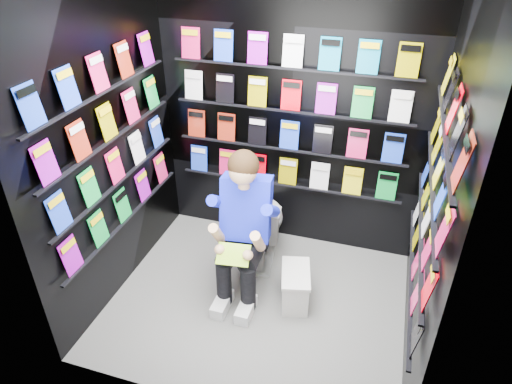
% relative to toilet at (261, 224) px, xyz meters
% --- Properties ---
extents(floor, '(2.40, 2.40, 0.00)m').
position_rel_toilet_xyz_m(floor, '(0.15, -0.60, -0.37)').
color(floor, slate).
rests_on(floor, ground).
extents(wall_back, '(2.40, 0.04, 2.60)m').
position_rel_toilet_xyz_m(wall_back, '(0.15, 0.40, 0.93)').
color(wall_back, black).
rests_on(wall_back, floor).
extents(wall_front, '(2.40, 0.04, 2.60)m').
position_rel_toilet_xyz_m(wall_front, '(0.15, -1.60, 0.93)').
color(wall_front, black).
rests_on(wall_front, floor).
extents(wall_left, '(0.04, 2.00, 2.60)m').
position_rel_toilet_xyz_m(wall_left, '(-1.05, -0.60, 0.93)').
color(wall_left, black).
rests_on(wall_left, floor).
extents(wall_right, '(0.04, 2.00, 2.60)m').
position_rel_toilet_xyz_m(wall_right, '(1.35, -0.60, 0.93)').
color(wall_right, black).
rests_on(wall_right, floor).
extents(comics_back, '(2.10, 0.06, 1.37)m').
position_rel_toilet_xyz_m(comics_back, '(0.15, 0.37, 0.94)').
color(comics_back, '#DB1E61').
rests_on(comics_back, wall_back).
extents(comics_left, '(0.06, 1.70, 1.37)m').
position_rel_toilet_xyz_m(comics_left, '(-1.02, -0.60, 0.94)').
color(comics_left, '#DB1E61').
rests_on(comics_left, wall_left).
extents(comics_right, '(0.06, 1.70, 1.37)m').
position_rel_toilet_xyz_m(comics_right, '(1.32, -0.60, 0.94)').
color(comics_right, '#DB1E61').
rests_on(comics_right, wall_right).
extents(toilet, '(0.51, 0.80, 0.73)m').
position_rel_toilet_xyz_m(toilet, '(0.00, 0.00, 0.00)').
color(toilet, white).
rests_on(toilet, floor).
extents(longbox, '(0.29, 0.42, 0.29)m').
position_rel_toilet_xyz_m(longbox, '(0.45, -0.49, -0.22)').
color(longbox, silver).
rests_on(longbox, floor).
extents(longbox_lid, '(0.32, 0.44, 0.03)m').
position_rel_toilet_xyz_m(longbox_lid, '(0.45, -0.49, -0.07)').
color(longbox_lid, silver).
rests_on(longbox_lid, longbox).
extents(reader, '(0.64, 0.85, 1.46)m').
position_rel_toilet_xyz_m(reader, '(0.00, -0.38, 0.42)').
color(reader, '#0916EA').
rests_on(reader, toilet).
extents(held_comic, '(0.27, 0.18, 0.11)m').
position_rel_toilet_xyz_m(held_comic, '(0.00, -0.73, 0.21)').
color(held_comic, green).
rests_on(held_comic, reader).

